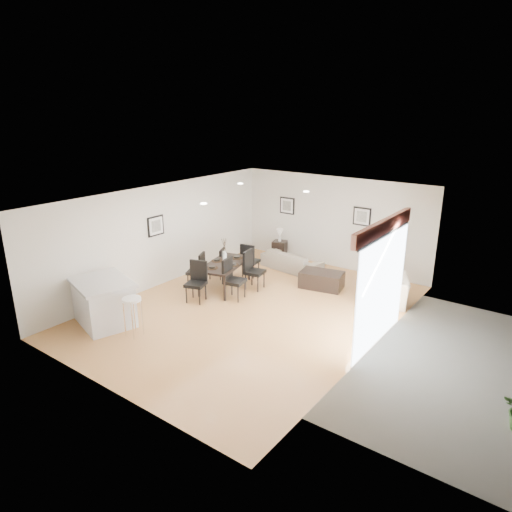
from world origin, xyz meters
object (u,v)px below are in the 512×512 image
Objects in this scene: armchair at (382,290)px; dining_chair_enear at (232,276)px; dining_chair_efar at (252,267)px; bar_stool at (132,303)px; side_table at (280,249)px; dining_table at (225,265)px; dining_chair_wnear at (198,268)px; dining_chair_wfar at (219,262)px; dining_chair_foot at (249,259)px; coffee_table at (322,280)px; sofa at (292,261)px; dining_chair_head at (197,279)px; kitchen_island at (104,302)px.

dining_chair_enear reaches higher than armchair.
bar_stool is at bearing 164.33° from dining_chair_efar.
side_table is at bearing 2.36° from dining_chair_enear.
dining_chair_wnear is at bearing -161.68° from dining_table.
dining_chair_foot is (0.61, 0.58, 0.06)m from dining_chair_wfar.
dining_table is at bearing -154.73° from coffee_table.
sofa is 3.41× the size of side_table.
dining_chair_foot reaches higher than coffee_table.
sofa is at bearing -13.15° from dining_chair_enear.
dining_chair_wfar is (-4.36, -0.98, 0.11)m from armchair.
armchair is 3.77m from dining_chair_foot.
sofa is 1.98× the size of dining_chair_wnear.
dining_chair_foot is at bearing 69.89° from sofa.
armchair is at bearing 173.08° from sofa.
dining_chair_head is 4.03m from side_table.
bar_stool is (0.21, -2.15, 0.17)m from dining_chair_head.
dining_chair_wfar is 0.85× the size of dining_chair_head.
dining_chair_head is 2.29m from kitchen_island.
bar_stool is (0.78, -2.80, 0.20)m from dining_chair_wnear.
side_table reaches higher than sofa.
dining_table is 0.73m from dining_chair_enear.
dining_chair_wfar is 0.78× the size of coffee_table.
dining_chair_head is at bearing 147.72° from dining_chair_efar.
kitchen_island is at bearing -180.00° from bar_stool.
dining_chair_foot is (-0.57, 0.63, -0.03)m from dining_chair_efar.
dining_chair_enear is 1.22× the size of bar_stool.
dining_chair_wnear is 0.86× the size of coffee_table.
bar_stool is (0.78, -3.63, 0.25)m from dining_chair_wfar.
dining_chair_foot is (-0.65, -1.22, 0.27)m from sofa.
sofa is 1.86× the size of dining_chair_head.
dining_chair_head is at bearing -140.49° from coffee_table.
dining_chair_efar is at bearing -7.36° from armchair.
dining_chair_wnear reaches higher than sofa.
sofa is 2.37m from dining_table.
dining_chair_enear is 3.08m from kitchen_island.
side_table is (-0.92, 0.73, 0.00)m from sofa.
bar_stool is at bearing -11.87° from dining_chair_wfar.
coffee_table is at bearing 22.19° from dining_table.
dining_chair_efar is (-3.18, -1.02, 0.21)m from armchair.
coffee_table is at bearing -48.30° from dining_chair_enear.
dining_chair_enear is 2.48m from coffee_table.
dining_chair_head is at bearing -105.90° from dining_table.
bar_stool reaches higher than dining_table.
armchair is 1.33× the size of dining_chair_wfar.
dining_chair_wnear is at bearing 72.43° from sofa.
side_table is (-0.27, 1.95, -0.27)m from dining_chair_foot.
dining_chair_enear is 0.84m from dining_chair_efar.
dining_chair_foot is (0.61, 1.41, 0.01)m from dining_chair_wnear.
dining_chair_wnear is at bearing 76.04° from dining_chair_enear.
armchair reaches higher than side_table.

